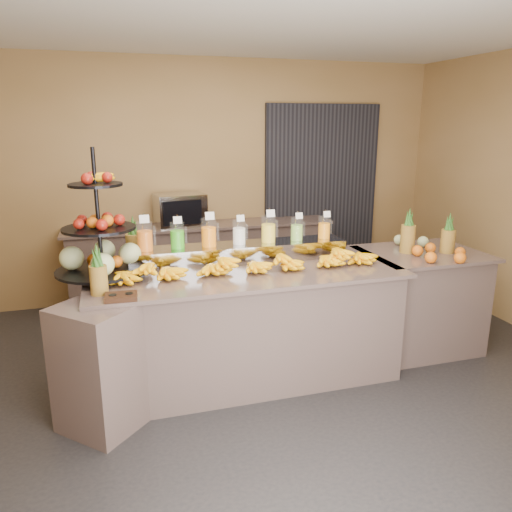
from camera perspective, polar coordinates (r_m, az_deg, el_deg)
name	(u,v)px	position (r m, az deg, el deg)	size (l,w,h in m)	color
ground	(257,392)	(4.11, 0.09, -15.33)	(6.00, 6.00, 0.00)	black
room_envelope	(251,147)	(4.36, -0.53, 12.38)	(6.04, 5.02, 2.82)	olive
buffet_counter	(234,327)	(4.10, -2.53, -8.15)	(2.75, 1.25, 0.93)	#876B62
right_counter	(418,299)	(4.94, 17.98, -4.75)	(1.08, 0.88, 0.93)	#876B62
back_ledge	(202,262)	(5.96, -6.14, -0.73)	(3.10, 0.55, 0.93)	#876B62
pitcher_tray	(239,253)	(4.25, -1.92, 0.40)	(1.85, 0.30, 0.15)	gray
juice_pitcher_orange_a	(145,238)	(4.08, -12.59, 2.04)	(0.13, 0.13, 0.31)	silver
juice_pitcher_green	(177,237)	(4.11, -8.97, 2.17)	(0.12, 0.12, 0.28)	silver
juice_pitcher_orange_b	(209,234)	(4.15, -5.42, 2.53)	(0.13, 0.13, 0.31)	silver
juice_pitcher_milk	(239,234)	(4.21, -1.94, 2.58)	(0.11, 0.12, 0.27)	silver
juice_pitcher_lemon	(268,230)	(4.28, 1.43, 2.94)	(0.12, 0.13, 0.30)	silver
juice_pitcher_lime	(297,230)	(4.37, 4.68, 2.96)	(0.11, 0.11, 0.26)	silver
juice_pitcher_orange_c	(324,228)	(4.47, 7.79, 3.14)	(0.11, 0.11, 0.26)	silver
banana_heap	(249,262)	(3.96, -0.77, -0.69)	(2.19, 0.20, 0.18)	yellow
fruit_stand	(107,245)	(3.95, -16.63, 1.19)	(0.79, 0.79, 0.98)	black
condiment_caddy	(121,297)	(3.48, -15.17, -4.51)	(0.21, 0.16, 0.03)	#311C0D
pineapple_left_a	(98,276)	(3.58, -17.56, -2.18)	(0.12, 0.12, 0.36)	brown
pineapple_left_b	(134,245)	(4.30, -13.76, 1.20)	(0.13, 0.13, 0.41)	brown
right_fruit_pile	(432,247)	(4.69, 19.52, 1.00)	(0.48, 0.46, 0.25)	brown
oven_warmer	(180,210)	(5.78, -8.70, 5.25)	(0.55, 0.38, 0.36)	gray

